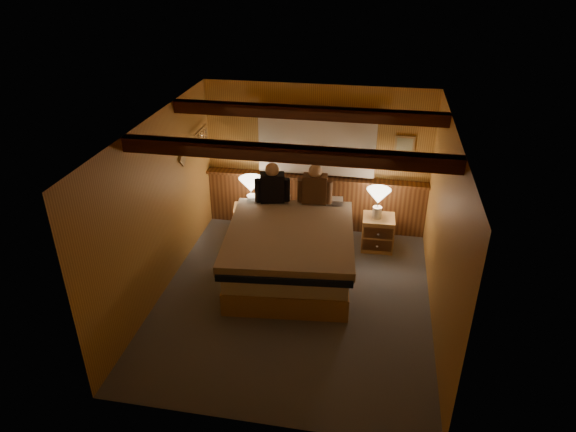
% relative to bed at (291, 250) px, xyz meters
% --- Properties ---
extents(floor, '(4.20, 4.20, 0.00)m').
position_rel_bed_xyz_m(floor, '(0.16, -0.59, -0.39)').
color(floor, slate).
rests_on(floor, ground).
extents(ceiling, '(4.20, 4.20, 0.00)m').
position_rel_bed_xyz_m(ceiling, '(0.16, -0.59, 2.01)').
color(ceiling, '#B58144').
rests_on(ceiling, wall_back).
extents(wall_back, '(3.60, 0.00, 3.60)m').
position_rel_bed_xyz_m(wall_back, '(0.16, 1.51, 0.81)').
color(wall_back, gold).
rests_on(wall_back, floor).
extents(wall_left, '(0.00, 4.20, 4.20)m').
position_rel_bed_xyz_m(wall_left, '(-1.64, -0.59, 0.81)').
color(wall_left, gold).
rests_on(wall_left, floor).
extents(wall_right, '(0.00, 4.20, 4.20)m').
position_rel_bed_xyz_m(wall_right, '(1.96, -0.59, 0.81)').
color(wall_right, gold).
rests_on(wall_right, floor).
extents(wall_front, '(3.60, 0.00, 3.60)m').
position_rel_bed_xyz_m(wall_front, '(0.16, -2.69, 0.81)').
color(wall_front, gold).
rests_on(wall_front, floor).
extents(wainscot, '(3.60, 0.23, 0.94)m').
position_rel_bed_xyz_m(wainscot, '(0.16, 1.45, 0.09)').
color(wainscot, brown).
rests_on(wainscot, wall_back).
extents(curtain_window, '(2.18, 0.09, 1.11)m').
position_rel_bed_xyz_m(curtain_window, '(0.16, 1.44, 1.13)').
color(curtain_window, '#4C2613').
rests_on(curtain_window, wall_back).
extents(ceiling_beams, '(3.60, 1.65, 0.16)m').
position_rel_bed_xyz_m(ceiling_beams, '(0.16, -0.44, 1.92)').
color(ceiling_beams, '#4C2613').
rests_on(ceiling_beams, ceiling).
extents(coat_rail, '(0.05, 0.55, 0.24)m').
position_rel_bed_xyz_m(coat_rail, '(-1.56, 0.99, 1.27)').
color(coat_rail, silver).
rests_on(coat_rail, wall_left).
extents(framed_print, '(0.30, 0.04, 0.25)m').
position_rel_bed_xyz_m(framed_print, '(1.51, 1.49, 1.16)').
color(framed_print, tan).
rests_on(framed_print, wall_back).
extents(bed, '(1.91, 2.38, 0.76)m').
position_rel_bed_xyz_m(bed, '(0.00, 0.00, 0.00)').
color(bed, tan).
rests_on(bed, floor).
extents(nightstand_left, '(0.54, 0.51, 0.51)m').
position_rel_bed_xyz_m(nightstand_left, '(-0.87, 0.97, -0.14)').
color(nightstand_left, tan).
rests_on(nightstand_left, floor).
extents(nightstand_right, '(0.50, 0.45, 0.54)m').
position_rel_bed_xyz_m(nightstand_right, '(1.21, 0.94, -0.13)').
color(nightstand_right, tan).
rests_on(nightstand_right, floor).
extents(lamp_left, '(0.37, 0.37, 0.49)m').
position_rel_bed_xyz_m(lamp_left, '(-0.82, 1.02, 0.46)').
color(lamp_left, white).
rests_on(lamp_left, nightstand_left).
extents(lamp_right, '(0.36, 0.36, 0.48)m').
position_rel_bed_xyz_m(lamp_right, '(1.17, 0.93, 0.47)').
color(lamp_right, white).
rests_on(lamp_right, nightstand_right).
extents(person_left, '(0.53, 0.29, 0.65)m').
position_rel_bed_xyz_m(person_left, '(-0.42, 0.77, 0.62)').
color(person_left, black).
rests_on(person_left, bed).
extents(person_right, '(0.53, 0.22, 0.64)m').
position_rel_bed_xyz_m(person_right, '(0.22, 0.85, 0.61)').
color(person_right, '#533721').
rests_on(person_right, bed).
extents(duffel_bag, '(0.51, 0.36, 0.33)m').
position_rel_bed_xyz_m(duffel_bag, '(-0.80, 0.96, -0.25)').
color(duffel_bag, black).
rests_on(duffel_bag, floor).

